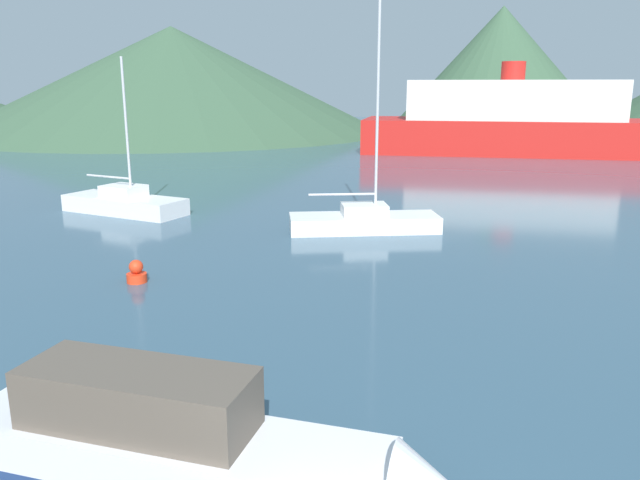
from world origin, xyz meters
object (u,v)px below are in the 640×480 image
at_px(ferry_distant, 510,122).
at_px(sailboat_inner, 364,220).
at_px(sailboat_middle, 125,202).
at_px(motorboat_near, 202,451).
at_px(buoy_marker, 136,273).

bearing_deg(ferry_distant, sailboat_inner, -104.70).
xyz_separation_m(sailboat_inner, sailboat_middle, (-11.48, 3.21, 0.02)).
relative_size(motorboat_near, buoy_marker, 11.56).
distance_m(sailboat_inner, sailboat_middle, 11.92).
height_order(motorboat_near, sailboat_middle, sailboat_middle).
relative_size(motorboat_near, ferry_distant, 0.31).
xyz_separation_m(sailboat_inner, buoy_marker, (-7.18, -7.49, -0.19)).
distance_m(motorboat_near, sailboat_inner, 17.66).
xyz_separation_m(motorboat_near, sailboat_middle, (-8.79, 20.67, -0.08)).
distance_m(motorboat_near, sailboat_middle, 22.46).
height_order(sailboat_inner, buoy_marker, sailboat_inner).
distance_m(sailboat_middle, buoy_marker, 11.53).
bearing_deg(buoy_marker, sailboat_middle, 111.85).
bearing_deg(sailboat_inner, sailboat_middle, 156.26).
distance_m(ferry_distant, buoy_marker, 44.66).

